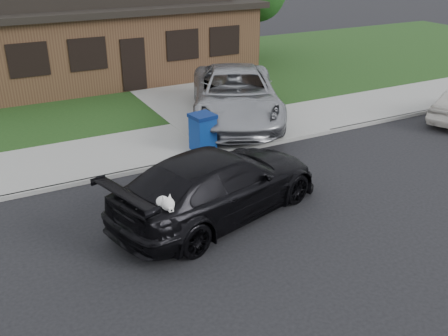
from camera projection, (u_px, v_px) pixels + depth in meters
ground at (120, 251)px, 10.35m from camera, size 120.00×120.00×0.00m
sidewalk at (69, 162)px, 14.36m from camera, size 60.00×3.00×0.12m
curb at (81, 182)px, 13.15m from camera, size 60.00×0.12×0.12m
lawn at (28, 93)px, 20.80m from camera, size 60.00×13.00×0.13m
driveway at (189, 92)px, 20.90m from camera, size 4.50×13.00×0.14m
sedan at (218, 184)px, 11.44m from camera, size 5.83×3.68×1.57m
minivan at (235, 95)px, 17.20m from camera, size 5.24×6.89×1.74m
recycling_bin at (203, 132)px, 14.82m from camera, size 0.75×0.76×1.11m
house at (105, 28)px, 23.22m from camera, size 12.60×8.60×4.65m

